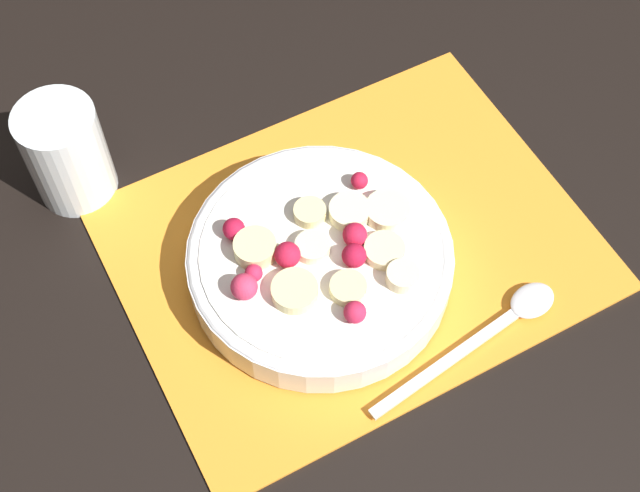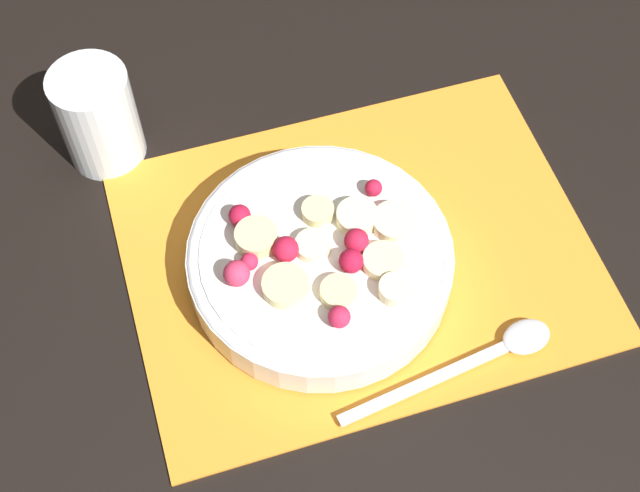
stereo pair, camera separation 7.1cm
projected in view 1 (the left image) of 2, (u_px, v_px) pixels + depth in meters
ground_plane at (352, 248)px, 0.77m from camera, size 3.00×3.00×0.00m
placemat at (352, 246)px, 0.76m from camera, size 0.39×0.30×0.01m
fruit_bowl at (320, 259)px, 0.73m from camera, size 0.22×0.22×0.06m
spoon at (502, 322)px, 0.72m from camera, size 0.19×0.04×0.01m
drinking_glass at (66, 153)px, 0.76m from camera, size 0.07×0.07×0.10m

